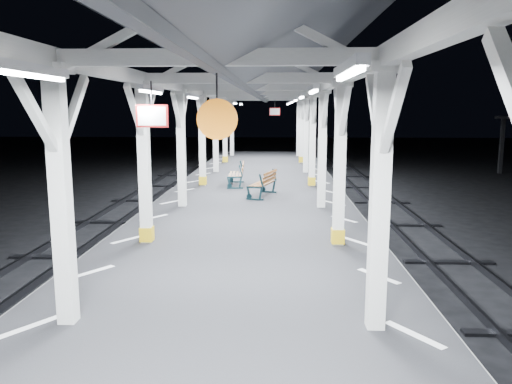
{
  "coord_description": "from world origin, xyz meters",
  "views": [
    {
      "loc": [
        0.73,
        -8.1,
        3.77
      ],
      "look_at": [
        0.33,
        1.34,
        2.2
      ],
      "focal_mm": 35.0,
      "sensor_mm": 36.0,
      "label": 1
    }
  ],
  "objects": [
    {
      "name": "bench_far",
      "position": [
        -0.7,
        9.97,
        1.46
      ],
      "size": [
        0.67,
        1.61,
        0.86
      ],
      "rotation": [
        0.0,
        0.0,
        0.05
      ],
      "color": "#11282E",
      "rests_on": "platform"
    },
    {
      "name": "canopy",
      "position": [
        0.0,
        -0.02,
        4.56
      ],
      "size": [
        5.4,
        49.0,
        4.65
      ],
      "color": "silver",
      "rests_on": "platform"
    },
    {
      "name": "hazard_stripes_right",
      "position": [
        2.45,
        0.0,
        1.0
      ],
      "size": [
        1.0,
        48.0,
        0.01
      ],
      "primitive_type": "cube",
      "color": "silver",
      "rests_on": "platform"
    },
    {
      "name": "hazard_stripes_left",
      "position": [
        -2.45,
        0.0,
        1.0
      ],
      "size": [
        1.0,
        48.0,
        0.01
      ],
      "primitive_type": "cube",
      "color": "silver",
      "rests_on": "platform"
    },
    {
      "name": "bench_mid",
      "position": [
        0.34,
        7.7,
        1.44
      ],
      "size": [
        0.95,
        1.63,
        0.83
      ],
      "rotation": [
        0.0,
        0.0,
        -0.27
      ],
      "color": "#11282E",
      "rests_on": "platform"
    },
    {
      "name": "platform",
      "position": [
        0.0,
        0.0,
        0.5
      ],
      "size": [
        6.0,
        50.0,
        1.0
      ],
      "primitive_type": "cube",
      "color": "black",
      "rests_on": "ground"
    },
    {
      "name": "ground",
      "position": [
        0.0,
        0.0,
        0.0
      ],
      "size": [
        120.0,
        120.0,
        0.0
      ],
      "primitive_type": "plane",
      "color": "black",
      "rests_on": "ground"
    }
  ]
}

